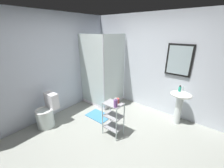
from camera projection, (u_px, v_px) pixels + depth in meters
ground_plane at (109, 144)px, 2.77m from camera, size 4.20×4.20×0.02m
wall_back at (154, 64)px, 3.66m from camera, size 4.20×0.14×2.50m
wall_left at (50, 67)px, 3.40m from camera, size 0.10×4.20×2.50m
shower_stall at (103, 88)px, 4.22m from camera, size 0.92×0.92×2.00m
pedestal_sink at (180, 101)px, 3.18m from camera, size 0.46×0.37×0.81m
sink_faucet at (183, 88)px, 3.17m from camera, size 0.03×0.03×0.10m
toilet at (47, 113)px, 3.21m from camera, size 0.37×0.49×0.76m
storage_cart at (113, 116)px, 2.88m from camera, size 0.38×0.28×0.74m
hand_soap_bottle at (180, 89)px, 3.12m from camera, size 0.06×0.06×0.14m
conditioner_bottle_purple at (116, 103)px, 2.61m from camera, size 0.07×0.07×0.18m
rinse_cup at (118, 101)px, 2.77m from camera, size 0.07×0.07×0.10m
bath_mat at (98, 116)px, 3.65m from camera, size 0.60×0.40×0.02m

